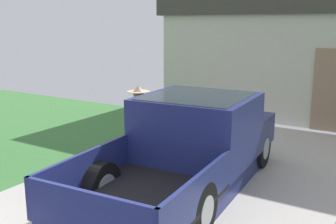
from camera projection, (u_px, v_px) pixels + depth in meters
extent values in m
cube|color=#B8B1A9|center=(199.00, 177.00, 7.75)|extent=(5.20, 9.00, 0.06)
cube|color=navy|center=(182.00, 181.00, 6.93)|extent=(2.14, 5.26, 0.42)
cube|color=navy|center=(197.00, 128.00, 7.29)|extent=(2.06, 2.02, 1.20)
cube|color=#1E2833|center=(198.00, 109.00, 7.21)|extent=(1.82, 1.85, 0.50)
cube|color=navy|center=(224.00, 126.00, 8.60)|extent=(2.00, 1.14, 0.60)
cube|color=black|center=(138.00, 200.00, 5.63)|extent=(2.09, 2.38, 0.06)
cube|color=navy|center=(85.00, 171.00, 6.00)|extent=(0.22, 2.25, 0.59)
cube|color=navy|center=(199.00, 196.00, 5.14)|extent=(0.22, 2.25, 0.59)
cube|color=navy|center=(87.00, 215.00, 4.63)|extent=(1.94, 0.20, 0.59)
cube|color=black|center=(163.00, 103.00, 8.29)|extent=(0.11, 0.19, 0.20)
cylinder|color=black|center=(186.00, 137.00, 8.93)|extent=(0.32, 0.82, 0.80)
cylinder|color=#9E9EA3|center=(186.00, 137.00, 8.93)|extent=(0.31, 0.46, 0.44)
cylinder|color=black|center=(260.00, 148.00, 8.16)|extent=(0.32, 0.82, 0.80)
cylinder|color=#9E9EA3|center=(260.00, 148.00, 8.16)|extent=(0.31, 0.46, 0.44)
cylinder|color=black|center=(100.00, 187.00, 6.22)|extent=(0.32, 0.82, 0.80)
cylinder|color=#9E9EA3|center=(100.00, 187.00, 6.22)|extent=(0.31, 0.46, 0.44)
cylinder|color=black|center=(198.00, 209.00, 5.45)|extent=(0.32, 0.82, 0.80)
cylinder|color=#9E9EA3|center=(198.00, 209.00, 5.45)|extent=(0.31, 0.46, 0.44)
cylinder|color=navy|center=(133.00, 142.00, 8.46)|extent=(0.17, 0.17, 0.84)
cylinder|color=navy|center=(146.00, 145.00, 8.26)|extent=(0.17, 0.17, 0.84)
cylinder|color=silver|center=(139.00, 113.00, 8.22)|extent=(0.31, 0.31, 0.55)
cylinder|color=brown|center=(132.00, 115.00, 8.33)|extent=(0.09, 0.09, 0.61)
cylinder|color=brown|center=(146.00, 117.00, 8.13)|extent=(0.09, 0.09, 0.61)
sphere|color=brown|center=(138.00, 94.00, 8.13)|extent=(0.22, 0.22, 0.22)
cylinder|color=#D1B78E|center=(138.00, 91.00, 8.12)|extent=(0.47, 0.47, 0.01)
cone|color=#D1B78E|center=(138.00, 89.00, 8.10)|extent=(0.23, 0.23, 0.12)
cube|color=tan|center=(132.00, 161.00, 8.22)|extent=(0.40, 0.18, 0.24)
torus|color=tan|center=(132.00, 153.00, 8.18)|extent=(0.36, 0.02, 0.36)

